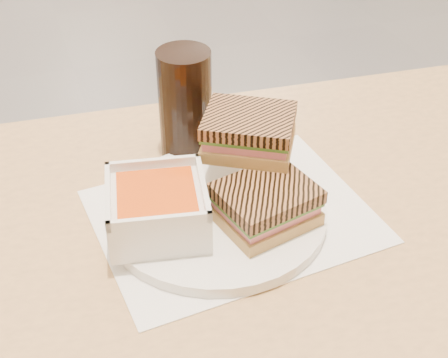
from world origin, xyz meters
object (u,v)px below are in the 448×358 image
object	(u,v)px
soup_bowl	(158,209)
panini_lower	(266,204)
plate	(217,213)
main_table	(250,298)
cola_glass	(185,105)

from	to	relation	value
soup_bowl	panini_lower	world-z (taller)	soup_bowl
plate	soup_bowl	bearing A→B (deg)	-171.48
soup_bowl	main_table	bearing A→B (deg)	-16.26
main_table	panini_lower	distance (m)	0.16
panini_lower	cola_glass	bearing A→B (deg)	102.52
plate	cola_glass	size ratio (longest dim) A/B	1.75
soup_bowl	cola_glass	xyz separation A→B (m)	(0.08, 0.17, 0.04)
main_table	plate	size ratio (longest dim) A/B	4.45
main_table	soup_bowl	bearing A→B (deg)	163.74
main_table	soup_bowl	size ratio (longest dim) A/B	9.15
plate	panini_lower	world-z (taller)	panini_lower
cola_glass	soup_bowl	bearing A→B (deg)	-116.50
panini_lower	main_table	bearing A→B (deg)	-170.16
soup_bowl	cola_glass	distance (m)	0.19
soup_bowl	panini_lower	xyz separation A→B (m)	(0.13, -0.03, -0.00)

